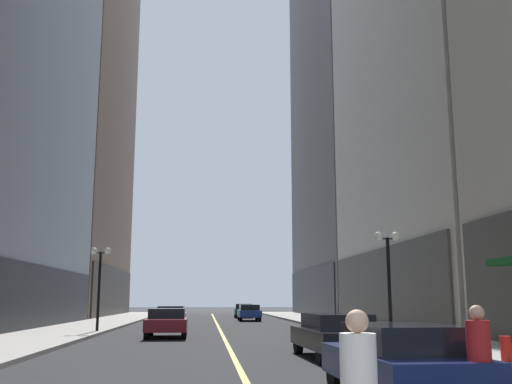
{
  "coord_description": "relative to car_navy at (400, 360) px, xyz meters",
  "views": [
    {
      "loc": [
        -0.9,
        -3.16,
        1.73
      ],
      "look_at": [
        1.66,
        26.5,
        7.24
      ],
      "focal_mm": 40.88,
      "sensor_mm": 36.0,
      "label": 1
    }
  ],
  "objects": [
    {
      "name": "ground_plane",
      "position": [
        -2.42,
        28.15,
        -0.72
      ],
      "size": [
        200.0,
        200.0,
        0.0
      ],
      "primitive_type": "plane",
      "color": "#262628"
    },
    {
      "name": "lane_centre_stripe",
      "position": [
        -2.42,
        28.15,
        -0.71
      ],
      "size": [
        0.16,
        70.0,
        0.01
      ],
      "primitive_type": "cube",
      "color": "#E5D64C",
      "rests_on": "ground"
    },
    {
      "name": "sidewalk_right",
      "position": [
        5.83,
        28.15,
        -0.64
      ],
      "size": [
        4.5,
        78.0,
        0.15
      ],
      "primitive_type": "cube",
      "color": "#ADA8A0",
      "rests_on": "ground"
    },
    {
      "name": "car_black",
      "position": [
        0.57,
        7.61,
        0.0
      ],
      "size": [
        1.99,
        4.78,
        1.32
      ],
      "color": "black",
      "rests_on": "ground"
    },
    {
      "name": "car_maroon",
      "position": [
        -5.07,
        18.12,
        0.0
      ],
      "size": [
        1.95,
        4.15,
        1.32
      ],
      "color": "maroon",
      "rests_on": "ground"
    },
    {
      "name": "building_left_far",
      "position": [
        -18.7,
        53.15,
        27.67
      ],
      "size": [
        11.75,
        26.0,
        56.97
      ],
      "color": "gray",
      "rests_on": "ground"
    },
    {
      "name": "street_lamp_right_mid",
      "position": [
        3.98,
        12.87,
        2.54
      ],
      "size": [
        1.06,
        0.36,
        4.43
      ],
      "color": "black",
      "rests_on": "ground"
    },
    {
      "name": "car_green",
      "position": [
        0.46,
        47.7,
        -0.0
      ],
      "size": [
        1.88,
        4.11,
        1.32
      ],
      "color": "#196038",
      "rests_on": "ground"
    },
    {
      "name": "car_silver",
      "position": [
        -5.46,
        28.58,
        0.0
      ],
      "size": [
        1.84,
        4.64,
        1.32
      ],
      "color": "#B7B7BC",
      "rests_on": "ground"
    },
    {
      "name": "car_blue",
      "position": [
        0.36,
        39.26,
        0.0
      ],
      "size": [
        1.8,
        4.72,
        1.32
      ],
      "color": "navy",
      "rests_on": "ground"
    },
    {
      "name": "car_navy",
      "position": [
        0.0,
        0.0,
        0.0
      ],
      "size": [
        1.84,
        4.27,
        1.32
      ],
      "color": "#141E4C",
      "rests_on": "ground"
    },
    {
      "name": "fire_hydrant_right",
      "position": [
        4.48,
        4.94,
        -0.32
      ],
      "size": [
        0.28,
        0.28,
        0.8
      ],
      "primitive_type": "cylinder",
      "color": "red",
      "rests_on": "ground"
    },
    {
      "name": "pedestrian_in_red_jacket",
      "position": [
        0.61,
        -1.69,
        0.24
      ],
      "size": [
        0.45,
        0.45,
        1.66
      ],
      "color": "black",
      "rests_on": "ground"
    },
    {
      "name": "street_lamp_left_far",
      "position": [
        -8.82,
        21.26,
        2.54
      ],
      "size": [
        1.06,
        0.36,
        4.43
      ],
      "color": "black",
      "rests_on": "ground"
    },
    {
      "name": "sidewalk_left",
      "position": [
        -10.67,
        28.15,
        -0.64
      ],
      "size": [
        4.5,
        78.0,
        0.15
      ],
      "primitive_type": "cube",
      "color": "#ADA8A0",
      "rests_on": "ground"
    }
  ]
}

